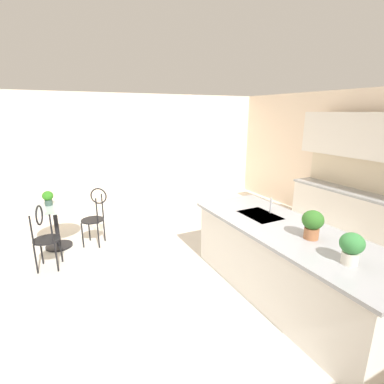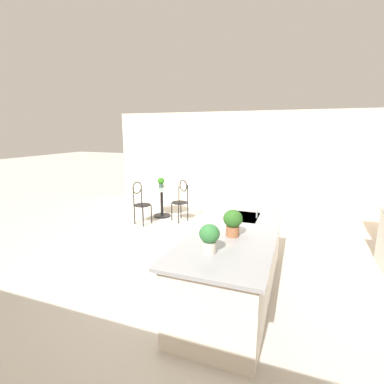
{
  "view_description": "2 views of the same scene",
  "coord_description": "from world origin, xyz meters",
  "px_view_note": "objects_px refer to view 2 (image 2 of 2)",
  "views": [
    {
      "loc": [
        2.61,
        -1.64,
        2.28
      ],
      "look_at": [
        -1.07,
        0.21,
        1.12
      ],
      "focal_mm": 26.64,
      "sensor_mm": 36.0,
      "label": 1
    },
    {
      "loc": [
        3.84,
        1.56,
        2.18
      ],
      "look_at": [
        -0.61,
        -0.12,
        1.15
      ],
      "focal_mm": 26.62,
      "sensor_mm": 36.0,
      "label": 2
    }
  ],
  "objects_px": {
    "chair_near_window": "(141,201)",
    "chair_by_island": "(181,198)",
    "potted_plant_counter_near": "(233,221)",
    "potted_plant_on_table": "(161,182)",
    "potted_plant_counter_far": "(209,237)",
    "bistro_table": "(162,199)"
  },
  "relations": [
    {
      "from": "chair_by_island",
      "to": "chair_near_window",
      "type": "bearing_deg",
      "value": -54.94
    },
    {
      "from": "chair_near_window",
      "to": "potted_plant_counter_far",
      "type": "distance_m",
      "value": 3.92
    },
    {
      "from": "potted_plant_on_table",
      "to": "potted_plant_counter_near",
      "type": "distance_m",
      "value": 4.15
    },
    {
      "from": "chair_near_window",
      "to": "potted_plant_counter_near",
      "type": "bearing_deg",
      "value": 48.96
    },
    {
      "from": "chair_near_window",
      "to": "chair_by_island",
      "type": "relative_size",
      "value": 1.0
    },
    {
      "from": "bistro_table",
      "to": "chair_near_window",
      "type": "distance_m",
      "value": 0.78
    },
    {
      "from": "bistro_table",
      "to": "potted_plant_counter_near",
      "type": "distance_m",
      "value": 4.06
    },
    {
      "from": "chair_by_island",
      "to": "potted_plant_on_table",
      "type": "height_order",
      "value": "chair_by_island"
    },
    {
      "from": "potted_plant_on_table",
      "to": "potted_plant_counter_near",
      "type": "xyz_separation_m",
      "value": [
        3.23,
        2.61,
        0.22
      ]
    },
    {
      "from": "bistro_table",
      "to": "potted_plant_counter_far",
      "type": "bearing_deg",
      "value": 33.4
    },
    {
      "from": "potted_plant_on_table",
      "to": "bistro_table",
      "type": "bearing_deg",
      "value": 30.43
    },
    {
      "from": "potted_plant_on_table",
      "to": "potted_plant_counter_far",
      "type": "distance_m",
      "value": 4.53
    },
    {
      "from": "bistro_table",
      "to": "chair_near_window",
      "type": "relative_size",
      "value": 0.77
    },
    {
      "from": "potted_plant_counter_far",
      "to": "chair_near_window",
      "type": "bearing_deg",
      "value": -138.39
    },
    {
      "from": "potted_plant_counter_near",
      "to": "bistro_table",
      "type": "bearing_deg",
      "value": -140.79
    },
    {
      "from": "chair_near_window",
      "to": "potted_plant_on_table",
      "type": "distance_m",
      "value": 0.93
    },
    {
      "from": "chair_by_island",
      "to": "potted_plant_on_table",
      "type": "distance_m",
      "value": 0.83
    },
    {
      "from": "bistro_table",
      "to": "chair_near_window",
      "type": "height_order",
      "value": "chair_near_window"
    },
    {
      "from": "bistro_table",
      "to": "chair_by_island",
      "type": "distance_m",
      "value": 0.67
    },
    {
      "from": "bistro_table",
      "to": "chair_by_island",
      "type": "bearing_deg",
      "value": 72.02
    },
    {
      "from": "bistro_table",
      "to": "potted_plant_on_table",
      "type": "distance_m",
      "value": 0.46
    },
    {
      "from": "chair_near_window",
      "to": "potted_plant_counter_far",
      "type": "height_order",
      "value": "potted_plant_counter_far"
    }
  ]
}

